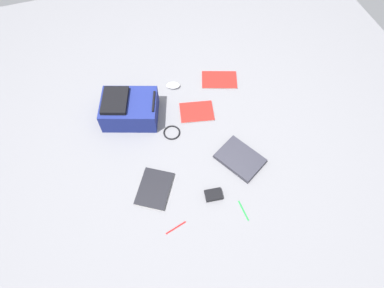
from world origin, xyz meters
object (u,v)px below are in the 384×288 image
Objects in this scene: book_red at (219,80)px; cable_coil at (172,133)px; laptop at (240,159)px; book_manual at (197,112)px; backpack at (129,109)px; power_brick at (213,195)px; pen_blue at (176,228)px; computer_mouse at (173,85)px; book_comic at (154,189)px; pen_black at (244,210)px.

book_red is 2.59× the size of cable_coil.
laptop reaches higher than book_manual.
backpack reaches higher than power_brick.
power_brick is at bearing 25.43° from backpack.
pen_blue is at bearing -13.95° from cable_coil.
laptop reaches higher than book_red.
backpack reaches higher than computer_mouse.
pen_blue is at bearing -26.44° from book_manual.
book_manual is at bearing 76.37° from backpack.
book_comic reaches higher than pen_black.
backpack is 1.47× the size of book_red.
laptop is at bearing 120.20° from pen_blue.
computer_mouse reaches higher than book_manual.
book_manual is 2.00× the size of pen_black.
cable_coil is (0.42, -0.13, -0.01)m from computer_mouse.
laptop is at bearing 161.68° from pen_black.
book_comic is 3.04× the size of power_brick.
book_manual is at bearing -177.03° from pen_black.
laptop is 0.74m from book_red.
cable_coil is (-0.40, 0.23, -0.01)m from book_comic.
backpack is at bearing -80.26° from book_red.
laptop is 1.34× the size of book_manual.
computer_mouse reaches higher than book_comic.
power_brick reaches higher than cable_coil.
book_manual is at bearing 138.15° from book_comic.
book_red is 1.11m from pen_black.
backpack reaches higher than pen_blue.
power_brick reaches higher than pen_blue.
book_red is at bearing 136.04° from book_comic.
backpack is 1.09m from pen_black.
cable_coil is 0.71m from pen_blue.
book_red is at bearing 167.94° from pen_black.
book_manual is 0.83× the size of book_comic.
cable_coil and pen_black have the same top height.
power_brick reaches higher than book_comic.
backpack reaches higher than book_manual.
pen_blue is at bearing -32.65° from book_red.
backpack is 0.88m from laptop.
computer_mouse reaches higher than pen_blue.
power_brick is at bearing -8.91° from book_manual.
computer_mouse is 0.76× the size of pen_black.
laptop is 3.03× the size of cable_coil.
backpack is 0.36m from cable_coil.
book_red is at bearing 132.06° from book_manual.
computer_mouse reaches higher than pen_black.
book_comic is at bearing -121.97° from pen_black.
backpack is 4.43× the size of computer_mouse.
book_red reaches higher than cable_coil.
cable_coil is at bearing 166.05° from pen_blue.
book_manual is at bearing 117.81° from cable_coil.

